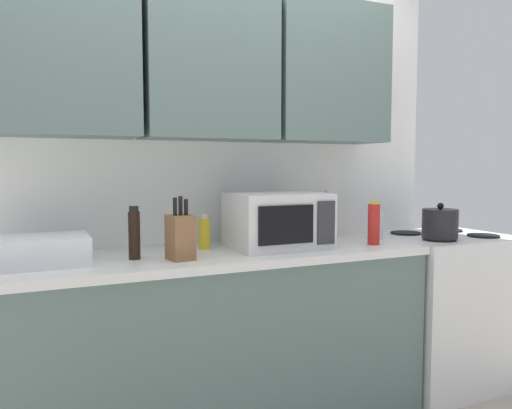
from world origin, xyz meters
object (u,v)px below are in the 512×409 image
stove_range (442,308)px  dish_rack (42,251)px  kettle (440,223)px  microwave (278,221)px  bottle_spice_jar (328,216)px  knife_block (180,236)px  bottle_clear_tall (376,224)px  bottle_yellow_mustard (204,233)px  bottle_red_sauce (374,224)px  bottle_soy_dark (134,234)px

stove_range → dish_rack: dish_rack is taller
kettle → microwave: size_ratio=0.42×
dish_rack → bottle_spice_jar: size_ratio=1.37×
knife_block → bottle_spice_jar: bearing=15.8°
bottle_clear_tall → bottle_spice_jar: bearing=153.2°
bottle_spice_jar → bottle_yellow_mustard: bearing=-177.7°
dish_rack → knife_block: bearing=-13.0°
stove_range → bottle_red_sauce: 0.83m
dish_rack → stove_range: bearing=-0.5°
dish_rack → knife_block: (0.57, -0.13, 0.04)m
microwave → bottle_yellow_mustard: (-0.35, 0.12, -0.06)m
kettle → bottle_soy_dark: bearing=175.8°
microwave → bottle_soy_dark: 0.73m
stove_range → bottle_clear_tall: bottle_clear_tall is taller
knife_block → bottle_red_sauce: size_ratio=1.24×
stove_range → knife_block: knife_block is taller
bottle_yellow_mustard → knife_block: bearing=-128.8°
kettle → bottle_red_sauce: bottle_red_sauce is taller
microwave → knife_block: size_ratio=1.68×
bottle_red_sauce → bottle_clear_tall: size_ratio=1.25×
stove_range → bottle_spice_jar: (-0.72, 0.16, 0.58)m
bottle_red_sauce → bottle_yellow_mustard: bearing=164.5°
microwave → knife_block: knife_block is taller
bottle_yellow_mustard → bottle_clear_tall: (0.99, -0.09, 0.00)m
bottle_spice_jar → bottle_clear_tall: bottle_spice_jar is taller
stove_range → dish_rack: 2.29m
bottle_yellow_mustard → bottle_soy_dark: bottle_soy_dark is taller
microwave → bottle_red_sauce: size_ratio=2.08×
dish_rack → bottle_yellow_mustard: bottle_yellow_mustard is taller
stove_range → bottle_red_sauce: bearing=-169.4°
microwave → knife_block: bearing=-168.3°
stove_range → bottle_yellow_mustard: bottle_yellow_mustard is taller
stove_range → dish_rack: (-2.23, 0.02, 0.51)m
dish_rack → bottle_clear_tall: 1.75m
stove_range → bottle_yellow_mustard: (-1.47, 0.13, 0.53)m
bottle_spice_jar → bottle_clear_tall: 0.27m
microwave → knife_block: (-0.54, -0.11, -0.04)m
dish_rack → bottle_yellow_mustard: 0.76m
bottle_red_sauce → bottle_clear_tall: bottle_red_sauce is taller
kettle → knife_block: bearing=178.9°
microwave → dish_rack: 1.11m
dish_rack → bottle_yellow_mustard: size_ratio=2.17×
kettle → stove_range: bearing=39.5°
stove_range → kettle: bearing=-140.5°
microwave → dish_rack: (-1.11, 0.02, -0.08)m
knife_block → bottle_yellow_mustard: size_ratio=1.63×
microwave → kettle: bearing=-8.5°
dish_rack → bottle_clear_tall: (1.75, 0.01, 0.03)m
bottle_yellow_mustard → stove_range: bearing=-4.9°
bottle_yellow_mustard → bottle_red_sauce: 0.90m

